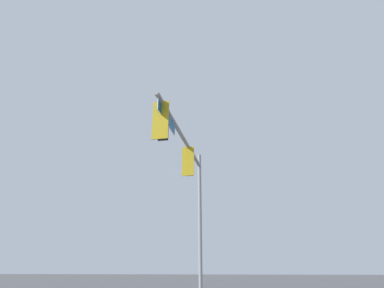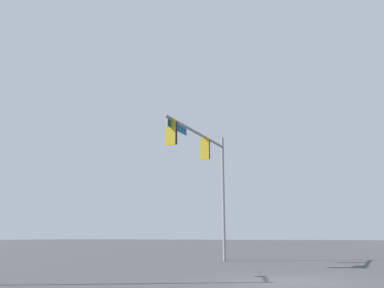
% 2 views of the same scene
% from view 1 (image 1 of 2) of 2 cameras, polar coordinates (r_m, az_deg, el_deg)
% --- Properties ---
extents(signal_pole_near, '(7.09, 0.54, 7.46)m').
position_cam_1_polar(signal_pole_near, '(12.28, -1.09, -5.37)').
color(signal_pole_near, gray).
rests_on(signal_pole_near, ground_plane).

